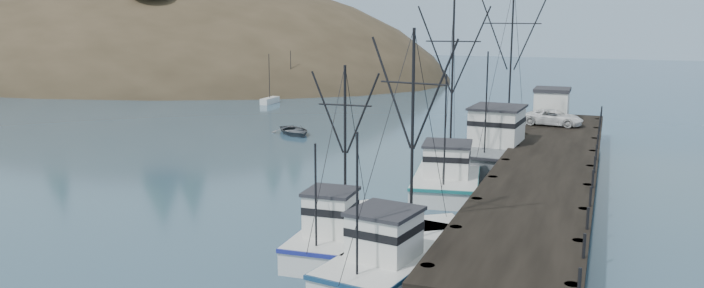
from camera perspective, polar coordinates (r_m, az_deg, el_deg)
name	(u,v)px	position (r m, az deg, el deg)	size (l,w,h in m)	color
ground	(222,246)	(34.72, -10.77, -8.34)	(400.00, 400.00, 0.00)	#2A475E
pier	(547,167)	(45.02, 15.90, -1.86)	(6.00, 44.00, 2.00)	black
headland	(100,95)	(141.79, -20.20, 3.86)	(134.80, 78.00, 51.00)	#382D1E
distant_ridge	(583,54)	(198.30, 18.63, 7.13)	(360.00, 40.00, 26.00)	#9EB2C6
distant_ridge_far	(419,48)	(220.72, 5.61, 7.98)	(180.00, 25.00, 18.00)	silver
moored_sailboats	(249,89)	(100.16, -8.54, 4.54)	(22.42, 19.41, 6.35)	silver
trawler_near	(400,255)	(30.59, 4.05, -9.23)	(5.08, 10.91, 11.03)	silver
trawler_mid	(340,233)	(33.40, -1.02, -7.44)	(3.34, 8.98, 9.23)	silver
trawler_far	(448,175)	(45.44, 8.02, -2.55)	(5.59, 12.50, 12.54)	silver
work_vessel	(503,146)	(53.53, 12.41, -0.20)	(5.87, 16.55, 13.68)	slate
pier_shed	(552,104)	(62.52, 16.26, 3.23)	(3.00, 3.20, 2.80)	silver
pickup_truck	(554,118)	(59.56, 16.41, 2.12)	(2.19, 4.75, 1.32)	white
motorboat	(294,134)	(64.65, -4.82, 0.81)	(3.45, 4.83, 1.00)	#505359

